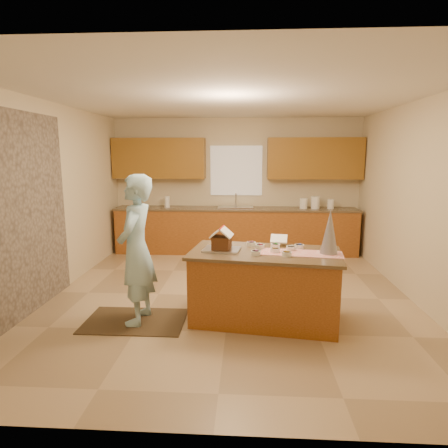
{
  "coord_description": "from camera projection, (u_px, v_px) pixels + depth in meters",
  "views": [
    {
      "loc": [
        0.22,
        -5.17,
        1.98
      ],
      "look_at": [
        -0.1,
        0.2,
        1.0
      ],
      "focal_mm": 30.72,
      "sensor_mm": 36.0,
      "label": 1
    }
  ],
  "objects": [
    {
      "name": "gingerbread_house",
      "position": [
        222.0,
        241.0,
        4.53
      ],
      "size": [
        0.29,
        0.29,
        0.26
      ],
      "color": "#563216",
      "rests_on": "baking_tray"
    },
    {
      "name": "boy",
      "position": [
        136.0,
        250.0,
        4.45
      ],
      "size": [
        0.45,
        0.66,
        1.75
      ],
      "primitive_type": "imported",
      "rotation": [
        0.0,
        0.0,
        -1.62
      ],
      "color": "#A6D7EC",
      "rests_on": "rug"
    },
    {
      "name": "back_counter_top",
      "position": [
        236.0,
        209.0,
        7.69
      ],
      "size": [
        4.85,
        0.63,
        0.04
      ],
      "primitive_type": "cube",
      "color": "brown",
      "rests_on": "back_counter_base"
    },
    {
      "name": "cookbook",
      "position": [
        279.0,
        239.0,
        4.79
      ],
      "size": [
        0.22,
        0.19,
        0.09
      ],
      "primitive_type": "cube",
      "rotation": [
        -1.13,
        0.0,
        -0.14
      ],
      "color": "white",
      "rests_on": "island_top"
    },
    {
      "name": "tinsel_tree",
      "position": [
        330.0,
        232.0,
        4.35
      ],
      "size": [
        0.23,
        0.23,
        0.51
      ],
      "primitive_type": "cone",
      "rotation": [
        0.0,
        0.0,
        -0.14
      ],
      "color": "silver",
      "rests_on": "island_top"
    },
    {
      "name": "baking_tray",
      "position": [
        222.0,
        250.0,
        4.54
      ],
      "size": [
        0.47,
        0.37,
        0.02
      ],
      "primitive_type": "cube",
      "rotation": [
        0.0,
        0.0,
        -0.14
      ],
      "color": "silver",
      "rests_on": "island_top"
    },
    {
      "name": "rug",
      "position": [
        135.0,
        321.0,
        4.61
      ],
      "size": [
        1.19,
        0.77,
        0.01
      ],
      "primitive_type": "cube",
      "color": "black",
      "rests_on": "floor"
    },
    {
      "name": "stone_accent",
      "position": [
        21.0,
        216.0,
        4.58
      ],
      "size": [
        0.0,
        2.5,
        2.5
      ],
      "primitive_type": "plane",
      "rotation": [
        1.57,
        0.0,
        1.57
      ],
      "color": "gray",
      "rests_on": "wall_left"
    },
    {
      "name": "upper_cabinet_right",
      "position": [
        315.0,
        158.0,
        7.54
      ],
      "size": [
        1.85,
        0.35,
        0.8
      ],
      "primitive_type": "cube",
      "color": "#8D5B1E",
      "rests_on": "wall_back"
    },
    {
      "name": "island_base",
      "position": [
        264.0,
        288.0,
        4.57
      ],
      "size": [
        1.77,
        1.06,
        0.82
      ],
      "primitive_type": "cube",
      "rotation": [
        0.0,
        0.0,
        -0.14
      ],
      "color": "#9C5620",
      "rests_on": "floor"
    },
    {
      "name": "island_top",
      "position": [
        265.0,
        253.0,
        4.5
      ],
      "size": [
        1.86,
        1.14,
        0.04
      ],
      "primitive_type": "cube",
      "rotation": [
        0.0,
        0.0,
        -0.14
      ],
      "color": "brown",
      "rests_on": "island_base"
    },
    {
      "name": "candy_bowls",
      "position": [
        274.0,
        248.0,
        4.54
      ],
      "size": [
        0.69,
        0.57,
        0.05
      ],
      "color": "#304CB7",
      "rests_on": "island_top"
    },
    {
      "name": "wall_right",
      "position": [
        419.0,
        203.0,
        5.06
      ],
      "size": [
        5.5,
        5.5,
        0.0
      ],
      "primitive_type": "plane",
      "color": "beige",
      "rests_on": "floor"
    },
    {
      "name": "wall_left",
      "position": [
        52.0,
        200.0,
        5.35
      ],
      "size": [
        5.5,
        5.5,
        0.0
      ],
      "primitive_type": "plane",
      "color": "beige",
      "rests_on": "floor"
    },
    {
      "name": "back_counter_base",
      "position": [
        235.0,
        231.0,
        7.77
      ],
      "size": [
        4.8,
        0.6,
        0.88
      ],
      "primitive_type": "cube",
      "color": "#9C5620",
      "rests_on": "floor"
    },
    {
      "name": "ceiling",
      "position": [
        231.0,
        98.0,
        4.96
      ],
      "size": [
        5.5,
        5.5,
        0.0
      ],
      "primitive_type": "plane",
      "color": "silver",
      "rests_on": "floor"
    },
    {
      "name": "canister_a",
      "position": [
        304.0,
        203.0,
        7.59
      ],
      "size": [
        0.15,
        0.15,
        0.21
      ],
      "primitive_type": "cylinder",
      "color": "white",
      "rests_on": "back_counter_top"
    },
    {
      "name": "faucet",
      "position": [
        236.0,
        200.0,
        7.84
      ],
      "size": [
        0.03,
        0.03,
        0.28
      ],
      "primitive_type": "cylinder",
      "color": "silver",
      "rests_on": "back_counter_top"
    },
    {
      "name": "wall_back",
      "position": [
        236.0,
        185.0,
        7.9
      ],
      "size": [
        5.5,
        5.5,
        0.0
      ],
      "primitive_type": "plane",
      "color": "beige",
      "rests_on": "floor"
    },
    {
      "name": "sink",
      "position": [
        236.0,
        209.0,
        7.69
      ],
      "size": [
        0.7,
        0.45,
        0.12
      ],
      "primitive_type": "cube",
      "color": "silver",
      "rests_on": "back_counter_top"
    },
    {
      "name": "window_curtain",
      "position": [
        236.0,
        171.0,
        7.82
      ],
      "size": [
        1.05,
        0.03,
        1.0
      ],
      "primitive_type": "cube",
      "color": "white",
      "rests_on": "wall_back"
    },
    {
      "name": "canister_c",
      "position": [
        331.0,
        204.0,
        7.56
      ],
      "size": [
        0.13,
        0.13,
        0.19
      ],
      "primitive_type": "cylinder",
      "color": "white",
      "rests_on": "back_counter_top"
    },
    {
      "name": "table_runner",
      "position": [
        301.0,
        253.0,
        4.41
      ],
      "size": [
        0.97,
        0.46,
        0.01
      ],
      "primitive_type": "cube",
      "rotation": [
        0.0,
        0.0,
        -0.14
      ],
      "color": "#B0130C",
      "rests_on": "island_top"
    },
    {
      "name": "paper_towel",
      "position": [
        167.0,
        202.0,
        7.75
      ],
      "size": [
        0.1,
        0.1,
        0.22
      ],
      "primitive_type": "cylinder",
      "color": "white",
      "rests_on": "back_counter_top"
    },
    {
      "name": "canister_b",
      "position": [
        315.0,
        202.0,
        7.57
      ],
      "size": [
        0.17,
        0.17,
        0.24
      ],
      "primitive_type": "cylinder",
      "color": "white",
      "rests_on": "back_counter_top"
    },
    {
      "name": "upper_cabinet_left",
      "position": [
        159.0,
        158.0,
        7.72
      ],
      "size": [
        1.85,
        0.35,
        0.8
      ],
      "primitive_type": "cube",
      "color": "#8D5B1E",
      "rests_on": "wall_back"
    },
    {
      "name": "floor",
      "position": [
        230.0,
        296.0,
        5.44
      ],
      "size": [
        5.5,
        5.5,
        0.0
      ],
      "primitive_type": "plane",
      "color": "tan",
      "rests_on": "ground"
    },
    {
      "name": "wall_front",
      "position": [
        212.0,
        252.0,
        2.5
      ],
      "size": [
        5.5,
        5.5,
        0.0
      ],
      "primitive_type": "plane",
      "color": "beige",
      "rests_on": "floor"
    }
  ]
}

